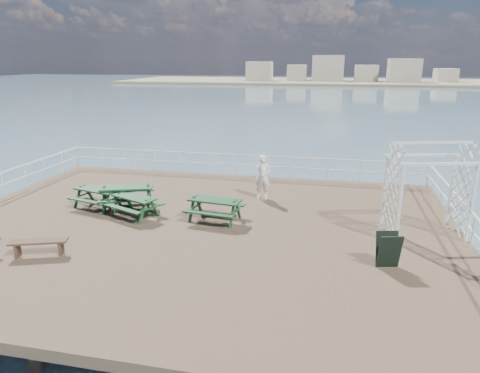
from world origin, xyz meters
name	(u,v)px	position (x,y,z in m)	size (l,w,h in m)	color
ground	(196,230)	(0.00, 0.00, -0.15)	(18.00, 14.00, 0.30)	brown
sea_backdrop	(361,79)	(12.54, 134.07, -0.51)	(300.00, 300.00, 9.20)	#456474
railing	(213,182)	(-0.07, 2.57, 0.87)	(17.77, 13.76, 1.10)	silver
picnic_table_a	(97,194)	(-4.35, 1.07, 0.55)	(2.06, 1.81, 0.86)	#15391D
picnic_table_b	(127,192)	(-3.19, 1.29, 0.62)	(2.41, 2.17, 0.97)	#15391D
picnic_table_c	(215,205)	(0.53, 0.67, 0.58)	(2.03, 1.72, 0.90)	#15391D
picnic_table_d	(135,202)	(-2.49, 0.49, 0.55)	(2.16, 1.98, 0.85)	#15391D
flat_bench_near	(39,244)	(-3.79, -3.21, 0.35)	(1.67, 0.92, 0.47)	brown
trellis_arbor	(427,195)	(7.60, 0.85, 1.39)	(2.78, 1.95, 3.13)	silver
sandwich_board	(388,251)	(6.20, -1.81, 0.50)	(0.71, 0.59, 1.02)	black
person	(263,177)	(1.79, 3.54, 0.92)	(0.67, 0.44, 1.84)	white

